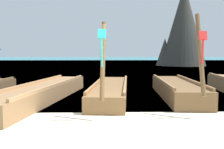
% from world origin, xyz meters
% --- Properties ---
extents(ground, '(120.00, 120.00, 0.00)m').
position_xyz_m(ground, '(0.00, 0.00, 0.00)').
color(ground, beige).
extents(sea_water, '(120.00, 120.00, 0.00)m').
position_xyz_m(sea_water, '(0.00, 61.33, 0.00)').
color(sea_water, teal).
rests_on(sea_water, ground).
extents(longtail_boat_yellow_ribbon, '(2.24, 7.37, 2.38)m').
position_xyz_m(longtail_boat_yellow_ribbon, '(-2.49, 3.19, 0.29)').
color(longtail_boat_yellow_ribbon, olive).
rests_on(longtail_boat_yellow_ribbon, ground).
extents(longtail_boat_turquoise_ribbon, '(1.74, 6.41, 2.56)m').
position_xyz_m(longtail_boat_turquoise_ribbon, '(-0.02, 3.88, 0.27)').
color(longtail_boat_turquoise_ribbon, brown).
rests_on(longtail_boat_turquoise_ribbon, ground).
extents(longtail_boat_red_ribbon, '(1.58, 5.85, 2.83)m').
position_xyz_m(longtail_boat_red_ribbon, '(2.54, 3.76, 0.31)').
color(longtail_boat_red_ribbon, brown).
rests_on(longtail_boat_red_ribbon, ground).
extents(karst_rock, '(6.86, 6.29, 11.45)m').
position_xyz_m(karst_rock, '(10.66, 28.82, 5.55)').
color(karst_rock, '#383833').
rests_on(karst_rock, ground).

